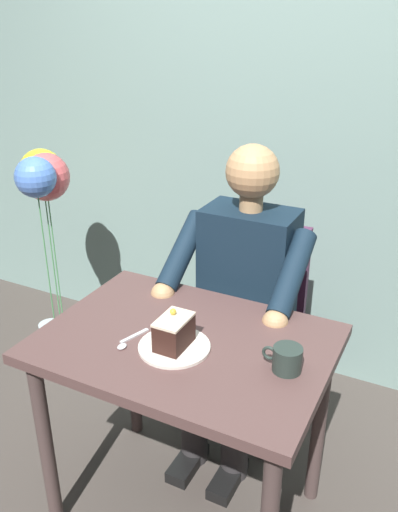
% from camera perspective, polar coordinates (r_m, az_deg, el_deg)
% --- Properties ---
extents(ground_plane, '(14.00, 14.00, 0.00)m').
position_cam_1_polar(ground_plane, '(2.22, -1.25, -25.36)').
color(ground_plane, '#463E39').
extents(cafe_rear_panel, '(6.40, 0.12, 3.00)m').
position_cam_1_polar(cafe_rear_panel, '(2.50, 11.58, 19.56)').
color(cafe_rear_panel, gray).
rests_on(cafe_rear_panel, ground).
extents(dining_table, '(0.92, 0.66, 0.75)m').
position_cam_1_polar(dining_table, '(1.78, -1.45, -11.89)').
color(dining_table, '#523937').
rests_on(dining_table, ground).
extents(chair, '(0.42, 0.42, 0.90)m').
position_cam_1_polar(chair, '(2.33, 5.96, -6.51)').
color(chair, '#4E2645').
rests_on(chair, ground).
extents(seated_person, '(0.53, 0.58, 1.27)m').
position_cam_1_polar(seated_person, '(2.11, 4.44, -4.85)').
color(seated_person, '#122333').
rests_on(seated_person, ground).
extents(dessert_plate, '(0.22, 0.22, 0.01)m').
position_cam_1_polar(dessert_plate, '(1.67, -2.67, -9.73)').
color(dessert_plate, silver).
rests_on(dessert_plate, dining_table).
extents(cake_slice, '(0.09, 0.13, 0.12)m').
position_cam_1_polar(cake_slice, '(1.64, -2.71, -8.15)').
color(cake_slice, '#321B15').
rests_on(cake_slice, dessert_plate).
extents(coffee_cup, '(0.12, 0.09, 0.08)m').
position_cam_1_polar(coffee_cup, '(1.57, 9.42, -10.82)').
color(coffee_cup, '#26332E').
rests_on(coffee_cup, dining_table).
extents(dessert_spoon, '(0.05, 0.14, 0.01)m').
position_cam_1_polar(dessert_spoon, '(1.71, -7.67, -9.10)').
color(dessert_spoon, silver).
rests_on(dessert_spoon, dining_table).
extents(balloon_display, '(0.28, 0.33, 1.12)m').
position_cam_1_polar(balloon_display, '(2.63, -16.42, 6.37)').
color(balloon_display, '#B2C1C6').
rests_on(balloon_display, ground).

